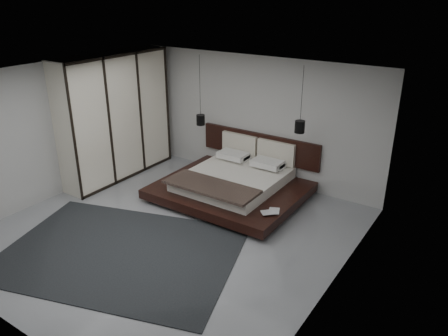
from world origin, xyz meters
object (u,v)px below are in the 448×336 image
Objects in this scene: pendant_right at (300,127)px; rug at (120,252)px; wardrobe at (115,117)px; lattice_screen at (141,109)px; bed at (234,183)px; pendant_left at (201,120)px.

pendant_right is 0.34× the size of rug.
rug is (2.45, -2.37, -1.41)m from wardrobe.
rug is (-1.61, -3.38, -1.61)m from pendant_right.
lattice_screen is at bearing 179.05° from pendant_right.
rug is at bearing -44.07° from wardrobe.
rug is at bearing -51.97° from lattice_screen.
wardrobe reaches higher than bed.
rug is (2.70, -3.45, -1.29)m from lattice_screen.
lattice_screen is 1.91m from pendant_left.
lattice_screen is at bearing 128.03° from rug.
lattice_screen is 4.57m from rug.
pendant_left is at bearing 158.42° from bed.
pendant_left is (1.91, -0.07, 0.07)m from lattice_screen.
wardrobe reaches higher than rug.
bed is at bearing -158.42° from pendant_right.
pendant_left is 0.40× the size of rug.
lattice_screen is 1.12m from wardrobe.
wardrobe is (-4.06, -1.01, -0.20)m from pendant_right.
bed is at bearing -9.99° from lattice_screen.
wardrobe is (-1.65, -1.01, 0.05)m from pendant_left.
lattice_screen is 1.67× the size of pendant_left.
pendant_left reaches higher than lattice_screen.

